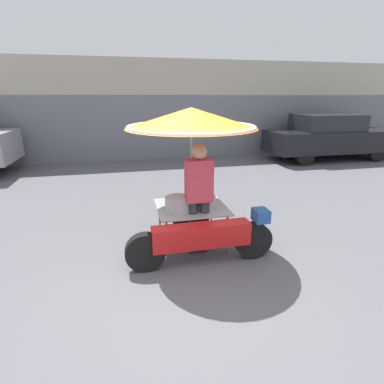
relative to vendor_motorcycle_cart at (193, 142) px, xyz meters
The scene contains 5 objects.
ground_plane 1.99m from the vendor_motorcycle_cart, 105.92° to the right, with size 36.00×36.00×0.00m, color #56565B.
shopfront_building 7.78m from the vendor_motorcycle_cart, 92.31° to the left, with size 28.00×2.06×3.46m.
vendor_motorcycle_cart is the anchor object (origin of this frame).
vendor_person 0.74m from the vendor_motorcycle_cart, 77.57° to the right, with size 0.38×0.22×1.64m.
parked_car 8.32m from the vendor_motorcycle_cart, 40.34° to the left, with size 4.61×1.70×1.61m.
Camera 1 is at (-0.65, -3.06, 2.28)m, focal length 28.00 mm.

